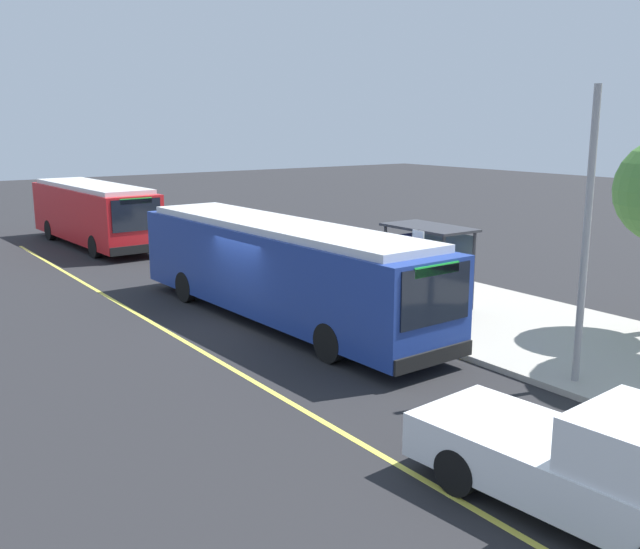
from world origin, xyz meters
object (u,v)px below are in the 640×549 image
Objects in this scene: transit_bus_main at (279,267)px; pickup_truck at (600,469)px; route_sign_post at (418,266)px; transit_bus_second at (94,212)px; pedestrian_commuter at (383,275)px; waiting_bench at (429,289)px.

pickup_truck is (11.94, -2.03, -0.76)m from transit_bus_main.
transit_bus_main is at bearing -146.05° from route_sign_post.
pedestrian_commuter is at bearing 11.72° from transit_bus_second.
pickup_truck is at bearing -32.46° from waiting_bench.
route_sign_post is (-8.53, 4.33, 1.10)m from pickup_truck.
transit_bus_second is 17.40m from pedestrian_commuter.
transit_bus_main is at bearing 0.75° from transit_bus_second.
transit_bus_main and route_sign_post have the same top height.
pickup_truck reaches higher than pedestrian_commuter.
pedestrian_commuter is (-11.17, 5.35, 0.26)m from pickup_truck.
pedestrian_commuter is at bearing 158.90° from route_sign_post.
route_sign_post reaches higher than pedestrian_commuter.
waiting_bench is at bearing 57.14° from pedestrian_commuter.
transit_bus_second is 18.49m from waiting_bench.
transit_bus_main is 7.90× the size of waiting_bench.
pickup_truck is at bearing -9.63° from transit_bus_main.
pickup_truck is 3.48× the size of waiting_bench.
waiting_bench is (1.58, 4.57, -0.99)m from transit_bus_main.
transit_bus_second is 3.65× the size of route_sign_post.
transit_bus_main is 4.51× the size of route_sign_post.
pickup_truck is 9.63m from route_sign_post.
transit_bus_second is 19.83m from route_sign_post.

